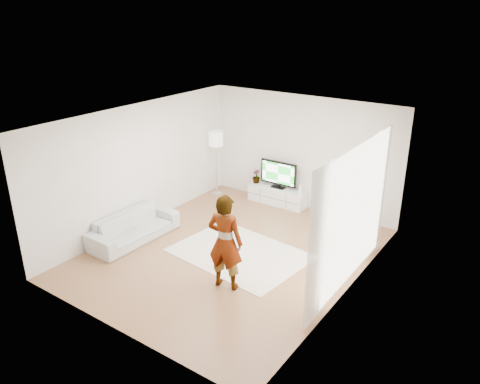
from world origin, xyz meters
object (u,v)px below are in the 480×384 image
Objects in this scene: rug at (239,253)px; television at (278,174)px; player at (225,242)px; media_console at (277,196)px; sofa at (134,227)px; floor_lamp at (216,141)px.

television is at bearing 104.38° from rug.
rug is at bearing -78.48° from player.
media_console is at bearing -90.00° from television.
media_console is 0.75× the size of sofa.
floor_lamp is (-1.67, -0.39, 0.66)m from television.
player reaches higher than sofa.
sofa is at bearing -87.42° from floor_lamp.
floor_lamp is at bearing -62.20° from player.
media_console is at bearing 12.11° from floor_lamp.
sofa is at bearing -113.59° from television.
player is at bearing -50.41° from floor_lamp.
player is (1.18, -3.83, 0.09)m from television.
player reaches higher than rug.
sofa is (-1.53, -3.48, 0.08)m from media_console.
sofa is at bearing -113.75° from media_console.
rug is 1.28× the size of sofa.
player is 2.79m from sofa.
television is 0.56× the size of player.
floor_lamp reaches higher than rug.
television is 4.01m from player.
player is 0.87× the size of sofa.
sofa is (-2.23, -0.79, 0.29)m from rug.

